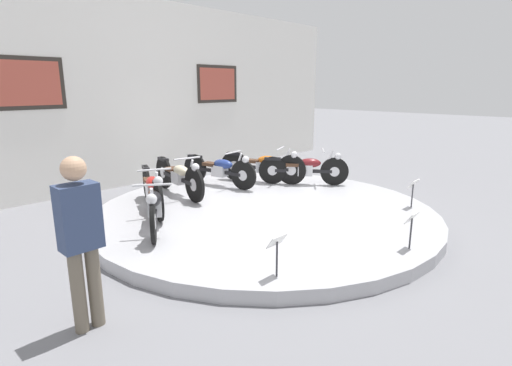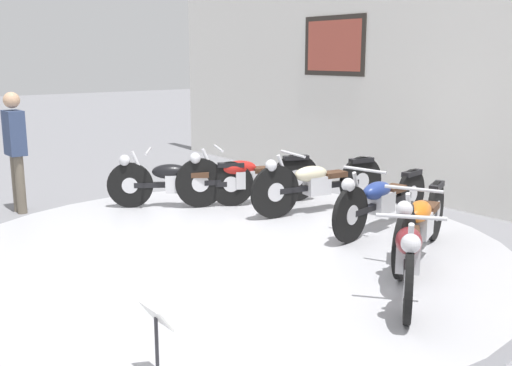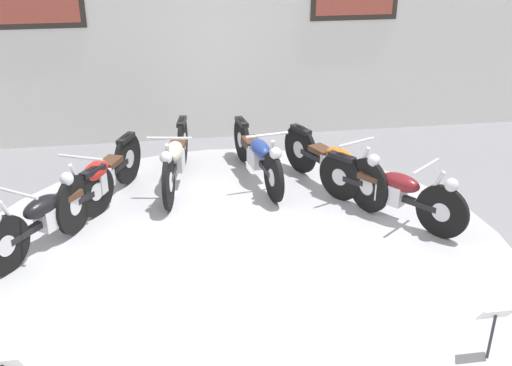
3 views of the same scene
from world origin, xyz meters
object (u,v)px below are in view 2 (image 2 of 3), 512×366
motorcycle_cream (317,182)px  visitor_standing (15,145)px  motorcycle_maroon (408,250)px  info_placard_front_right (156,326)px  motorcycle_black (177,180)px  motorcycle_red (246,176)px  motorcycle_orange (421,220)px  motorcycle_blue (381,199)px

motorcycle_cream → visitor_standing: (-3.11, -2.83, 0.38)m
motorcycle_maroon → info_placard_front_right: motorcycle_maroon is taller
motorcycle_maroon → motorcycle_black: bearing=-180.0°
motorcycle_red → visitor_standing: (-2.21, -2.36, 0.38)m
motorcycle_orange → motorcycle_cream: bearing=166.4°
motorcycle_cream → motorcycle_maroon: bearing=-27.7°
motorcycle_red → info_placard_front_right: (3.28, -3.21, -0.03)m
motorcycle_blue → info_placard_front_right: motorcycle_blue is taller
motorcycle_red → motorcycle_maroon: (3.33, -0.80, -0.02)m
motorcycle_black → motorcycle_red: 0.93m
motorcycle_black → info_placard_front_right: bearing=-32.8°
motorcycle_red → motorcycle_blue: (1.96, 0.47, -0.02)m
motorcycle_maroon → motorcycle_orange: bearing=120.1°
motorcycle_cream → motorcycle_maroon: (2.43, -1.28, -0.03)m
motorcycle_maroon → motorcycle_blue: bearing=137.0°
motorcycle_red → info_placard_front_right: motorcycle_red is taller
motorcycle_orange → info_placard_front_right: size_ratio=3.64×
motorcycle_cream → motorcycle_blue: size_ratio=1.03×
motorcycle_orange → motorcycle_maroon: (0.47, -0.80, -0.02)m
motorcycle_blue → motorcycle_maroon: (1.37, -1.27, -0.00)m
motorcycle_red → info_placard_front_right: bearing=-44.4°
motorcycle_red → info_placard_front_right: size_ratio=3.66×
motorcycle_cream → motorcycle_blue: 1.07m
motorcycle_black → motorcycle_cream: 1.87m
motorcycle_black → visitor_standing: visitor_standing is taller
motorcycle_blue → motorcycle_orange: motorcycle_orange is taller
motorcycle_cream → info_placard_front_right: 4.39m
visitor_standing → motorcycle_black: bearing=41.6°
motorcycle_cream → motorcycle_orange: 2.02m
motorcycle_orange → visitor_standing: 5.61m
info_placard_front_right → motorcycle_maroon: bearing=88.8°
info_placard_front_right → motorcycle_red: bearing=135.6°
motorcycle_black → motorcycle_cream: bearing=43.1°
visitor_standing → motorcycle_cream: bearing=42.3°
motorcycle_red → motorcycle_orange: (2.86, -0.00, -0.00)m
motorcycle_black → motorcycle_maroon: size_ratio=1.04×
motorcycle_black → motorcycle_red: (0.46, 0.80, 0.02)m
motorcycle_black → motorcycle_red: size_ratio=0.88×
visitor_standing → motorcycle_maroon: bearing=15.7°
motorcycle_red → motorcycle_maroon: 3.43m
motorcycle_black → motorcycle_blue: 2.74m
motorcycle_cream → motorcycle_orange: size_ratio=1.08×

